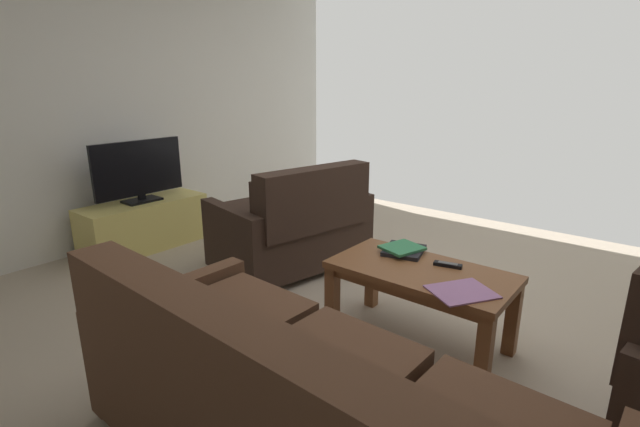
{
  "coord_description": "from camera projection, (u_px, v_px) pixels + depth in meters",
  "views": [
    {
      "loc": [
        -1.31,
        2.41,
        1.52
      ],
      "look_at": [
        0.14,
        0.61,
        0.85
      ],
      "focal_mm": 25.7,
      "sensor_mm": 36.0,
      "label": 1
    }
  ],
  "objects": [
    {
      "name": "tv_remote",
      "position": [
        448.0,
        265.0,
        2.66
      ],
      "size": [
        0.17,
        0.08,
        0.02
      ],
      "color": "black",
      "rests_on": "coffee_table"
    },
    {
      "name": "loose_magazine",
      "position": [
        462.0,
        292.0,
        2.34
      ],
      "size": [
        0.37,
        0.39,
        0.01
      ],
      "primitive_type": "cube",
      "rotation": [
        0.0,
        0.0,
        5.71
      ],
      "color": "#996699",
      "rests_on": "coffee_table"
    },
    {
      "name": "sofa_main",
      "position": [
        300.0,
        413.0,
        1.66
      ],
      "size": [
        2.03,
        0.95,
        0.87
      ],
      "color": "black",
      "rests_on": "ground"
    },
    {
      "name": "flat_tv",
      "position": [
        139.0,
        170.0,
        4.13
      ],
      "size": [
        0.2,
        0.85,
        0.56
      ],
      "color": "black",
      "rests_on": "tv_stand"
    },
    {
      "name": "loveseat_near",
      "position": [
        294.0,
        225.0,
        3.75
      ],
      "size": [
        1.01,
        1.32,
        0.89
      ],
      "color": "black",
      "rests_on": "ground"
    },
    {
      "name": "book_stack",
      "position": [
        403.0,
        249.0,
        2.88
      ],
      "size": [
        0.29,
        0.31,
        0.04
      ],
      "color": "black",
      "rests_on": "coffee_table"
    },
    {
      "name": "tv_stand",
      "position": [
        145.0,
        225.0,
        4.27
      ],
      "size": [
        0.44,
        1.13,
        0.45
      ],
      "color": "#D8C666",
      "rests_on": "ground"
    },
    {
      "name": "wall_right",
      "position": [
        135.0,
        95.0,
        4.37
      ],
      "size": [
        0.12,
        5.31,
        2.77
      ],
      "primitive_type": "cube",
      "color": "silver",
      "rests_on": "ground"
    },
    {
      "name": "coffee_table",
      "position": [
        420.0,
        281.0,
        2.65
      ],
      "size": [
        1.03,
        0.54,
        0.48
      ],
      "color": "brown",
      "rests_on": "ground"
    },
    {
      "name": "ground_plane",
      "position": [
        395.0,
        321.0,
        3.01
      ],
      "size": [
        5.81,
        5.31,
        0.01
      ],
      "primitive_type": "cube",
      "color": "tan"
    }
  ]
}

